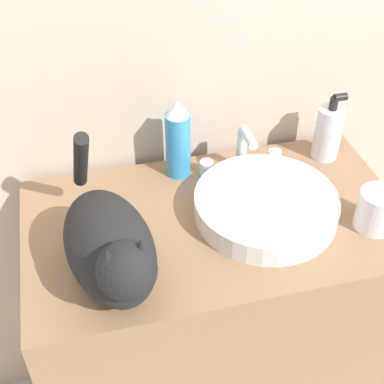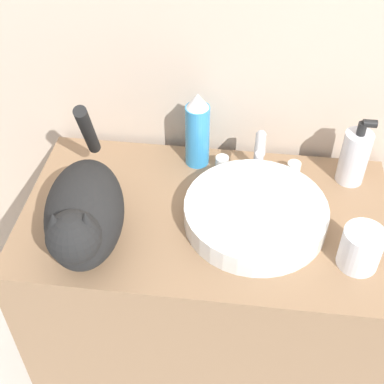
% 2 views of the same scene
% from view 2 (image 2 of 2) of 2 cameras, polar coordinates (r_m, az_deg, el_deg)
% --- Properties ---
extents(vanity_cabinet, '(0.82, 0.48, 0.83)m').
position_cam_2_polar(vanity_cabinet, '(1.51, 1.25, -13.46)').
color(vanity_cabinet, '#8C6B4C').
rests_on(vanity_cabinet, ground_plane).
extents(sink_basin, '(0.31, 0.31, 0.05)m').
position_cam_2_polar(sink_basin, '(1.15, 6.77, -2.33)').
color(sink_basin, white).
rests_on(sink_basin, vanity_cabinet).
extents(faucet, '(0.20, 0.09, 0.12)m').
position_cam_2_polar(faucet, '(1.26, 7.13, 3.73)').
color(faucet, silver).
rests_on(faucet, vanity_cabinet).
extents(cat, '(0.20, 0.39, 0.25)m').
position_cam_2_polar(cat, '(1.08, -11.49, -2.30)').
color(cat, black).
rests_on(cat, vanity_cabinet).
extents(soap_bottle, '(0.06, 0.06, 0.17)m').
position_cam_2_polar(soap_bottle, '(1.28, 16.95, 3.66)').
color(soap_bottle, silver).
rests_on(soap_bottle, vanity_cabinet).
extents(spray_bottle, '(0.06, 0.06, 0.19)m').
position_cam_2_polar(spray_bottle, '(1.26, 0.58, 6.59)').
color(spray_bottle, '#338CCC').
rests_on(spray_bottle, vanity_cabinet).
extents(cup, '(0.08, 0.08, 0.09)m').
position_cam_2_polar(cup, '(1.11, 17.57, -5.73)').
color(cup, white).
rests_on(cup, vanity_cabinet).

